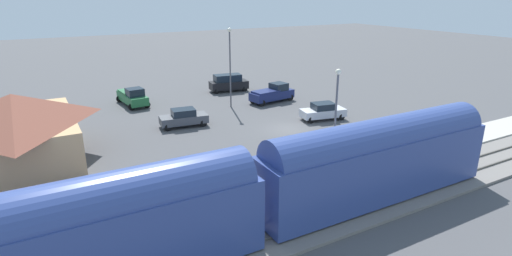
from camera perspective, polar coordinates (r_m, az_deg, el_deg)
The scene contains 13 objects.
ground_plane at distance 38.47m, azimuth 4.56°, elevation -0.18°, with size 200.00×200.00×0.00m, color #4C4C4F.
railway_track at distance 28.80m, azimuth 20.34°, elevation -7.83°, with size 4.80×70.00×0.30m.
platform at distance 31.20m, azimuth 14.84°, elevation -5.08°, with size 3.20×46.00×0.30m.
passenger_train at distance 18.75m, azimuth -23.63°, elevation -13.55°, with size 2.93×49.89×4.98m.
station_building at distance 35.52m, azimuth -30.59°, elevation 0.20°, with size 12.09×8.75×5.23m.
pedestrian_on_platform at distance 35.29m, azimuth 23.65°, elevation -1.30°, with size 0.36×0.36×1.71m.
pickup_navy at distance 47.84m, azimuth 2.35°, elevation 4.89°, with size 2.71×5.62×2.14m.
sedan_charcoal at distance 39.56m, azimuth -10.12°, elevation 1.45°, with size 2.37×4.69×1.74m.
suv_black at distance 53.13m, azimuth -3.91°, elevation 6.38°, with size 2.62×5.12×2.22m.
pickup_green at distance 48.42m, azimuth -16.95°, elevation 4.26°, with size 5.57×2.89×2.14m.
sedan_silver at distance 41.63m, azimuth 9.40°, elevation 2.35°, with size 2.68×4.77×1.74m.
light_pole_near_platform at distance 31.39m, azimuth 11.23°, elevation 3.64°, with size 0.44×0.44×6.95m.
light_pole_lot_center at distance 44.84m, azimuth -3.67°, elevation 9.65°, with size 0.44×0.44×8.72m.
Camera 1 is at (-30.16, 20.46, 12.35)m, focal length 28.47 mm.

